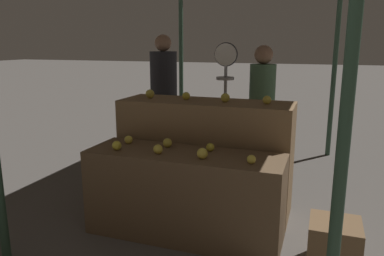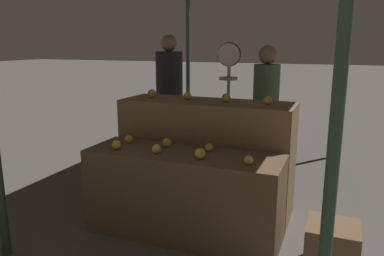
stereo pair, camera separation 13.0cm
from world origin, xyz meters
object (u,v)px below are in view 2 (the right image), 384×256
at_px(person_customer_left, 169,88).
at_px(wooden_crate_side, 332,248).
at_px(person_vendor_at_scale, 266,104).
at_px(produce_scale, 228,85).

xyz_separation_m(person_customer_left, wooden_crate_side, (2.35, -2.21, -0.85)).
bearing_deg(person_vendor_at_scale, person_customer_left, -48.20).
xyz_separation_m(produce_scale, wooden_crate_side, (1.21, -1.33, -1.02)).
bearing_deg(produce_scale, person_customer_left, 142.55).
xyz_separation_m(produce_scale, person_vendor_at_scale, (0.36, 0.33, -0.24)).
distance_m(produce_scale, person_vendor_at_scale, 0.55).
relative_size(produce_scale, person_vendor_at_scale, 1.02).
bearing_deg(person_customer_left, wooden_crate_side, 120.39).
distance_m(produce_scale, person_customer_left, 1.45).
height_order(produce_scale, person_customer_left, person_customer_left).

